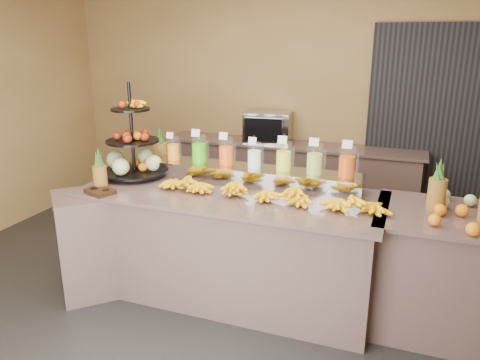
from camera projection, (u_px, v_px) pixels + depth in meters
The scene contains 20 objects.
ground at pixel (217, 310), 3.85m from camera, with size 6.00×6.00×0.00m, color black.
room_envelope at pixel (271, 71), 3.94m from camera, with size 6.04×5.02×2.82m.
buffet_counter at pixel (216, 244), 3.99m from camera, with size 2.75×1.25×0.93m.
right_counter at pixel (446, 272), 3.50m from camera, with size 1.08×0.88×0.93m.
back_ledge at pixel (289, 180), 5.73m from camera, with size 3.10×0.55×0.93m.
pitcher_tray at pixel (254, 176), 4.04m from camera, with size 1.85×0.30×0.15m, color gray.
juice_pitcher_orange_a at pixel (173, 150), 4.25m from camera, with size 0.11×0.12×0.27m.
juice_pitcher_green at pixel (199, 150), 4.16m from camera, with size 0.13×0.14×0.32m.
juice_pitcher_orange_b at pixel (226, 153), 4.07m from camera, with size 0.13×0.13×0.31m.
juice_pitcher_milk at pixel (254, 157), 3.98m from camera, with size 0.12×0.12×0.29m.
juice_pitcher_lemon at pixel (284, 158), 3.89m from camera, with size 0.13×0.14×0.32m.
juice_pitcher_lime at pixel (315, 161), 3.81m from camera, with size 0.13×0.14×0.32m.
juice_pitcher_orange_c at pixel (347, 164), 3.72m from camera, with size 0.13×0.14×0.32m.
banana_heap at pixel (267, 190), 3.68m from camera, with size 1.91×0.17×0.16m.
fruit_stand at pixel (137, 153), 4.21m from camera, with size 0.69×0.69×0.85m.
condiment_caddy at pixel (100, 191), 3.82m from camera, with size 0.23×0.17×0.03m, color black.
pineapple_left_a at pixel (100, 174), 3.90m from camera, with size 0.12×0.12×0.36m.
pineapple_left_b at pixel (160, 153), 4.47m from camera, with size 0.14×0.14×0.42m.
right_fruit_pile at pixel (459, 209), 3.25m from camera, with size 0.45×0.43×0.24m.
oven_warmer at pixel (268, 127), 5.63m from camera, with size 0.55×0.38×0.36m, color gray.
Camera 1 is at (1.37, -3.08, 2.16)m, focal length 35.00 mm.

